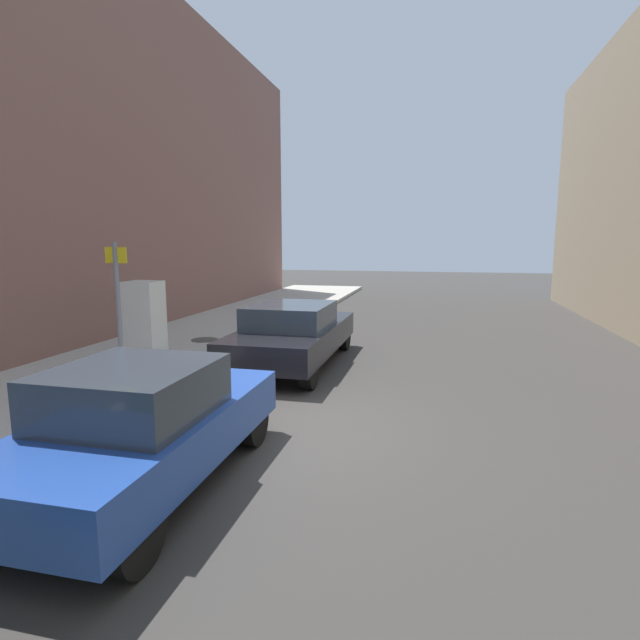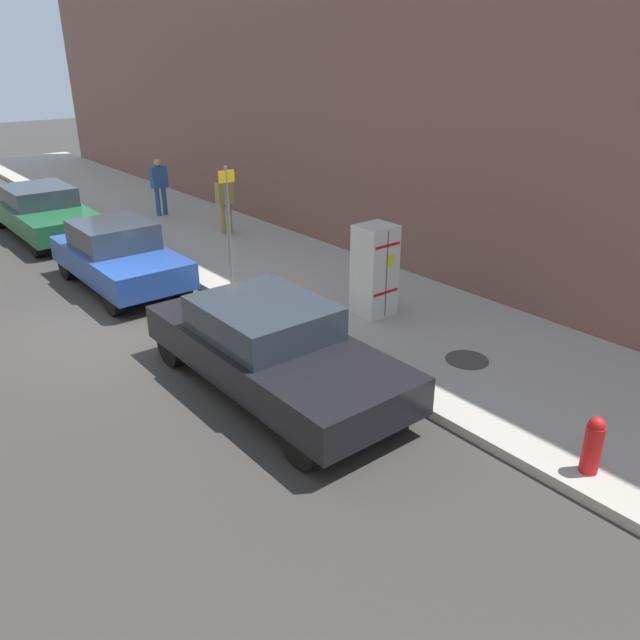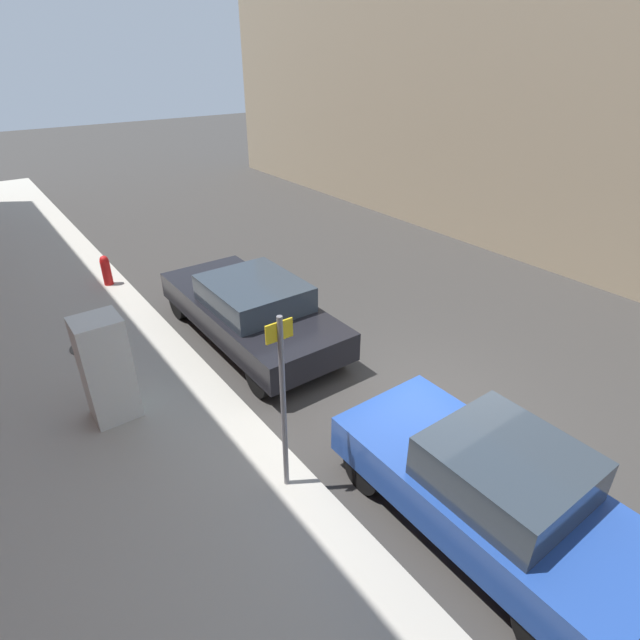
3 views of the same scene
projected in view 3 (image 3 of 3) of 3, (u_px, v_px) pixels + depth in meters
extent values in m
plane|color=#383533|center=(420.00, 411.00, 8.35)|extent=(80.00, 80.00, 0.00)
cube|color=#B2ADA0|center=(166.00, 545.00, 6.02)|extent=(4.13, 44.00, 0.15)
cube|color=silver|center=(106.00, 369.00, 7.66)|extent=(0.69, 0.63, 1.74)
cube|color=black|center=(100.00, 360.00, 7.88)|extent=(0.01, 0.01, 1.66)
cube|color=yellow|center=(91.00, 348.00, 7.72)|extent=(0.16, 0.01, 0.22)
cube|color=red|center=(93.00, 329.00, 7.62)|extent=(0.62, 0.01, 0.05)
cube|color=red|center=(105.00, 378.00, 8.05)|extent=(0.62, 0.01, 0.05)
cylinder|color=#47443F|center=(89.00, 346.00, 9.87)|extent=(0.70, 0.70, 0.02)
cylinder|color=slate|center=(283.00, 408.00, 6.17)|extent=(0.07, 0.07, 2.58)
cube|color=yellow|center=(279.00, 331.00, 5.66)|extent=(0.36, 0.02, 0.24)
cylinder|color=red|center=(107.00, 272.00, 12.32)|extent=(0.22, 0.22, 0.63)
sphere|color=red|center=(104.00, 260.00, 12.16)|extent=(0.20, 0.20, 0.20)
cube|color=#23479E|center=(485.00, 492.00, 6.06)|extent=(1.72, 3.89, 0.55)
cube|color=#2D3842|center=(507.00, 468.00, 5.66)|extent=(1.52, 1.63, 0.55)
cylinder|color=black|center=(365.00, 468.00, 6.77)|extent=(0.22, 0.67, 0.67)
cylinder|color=black|center=(438.00, 426.00, 7.53)|extent=(0.22, 0.67, 0.67)
cylinder|color=black|center=(548.00, 635.00, 4.85)|extent=(0.22, 0.67, 0.67)
cylinder|color=black|center=(621.00, 555.00, 5.61)|extent=(0.22, 0.67, 0.67)
cube|color=black|center=(250.00, 312.00, 10.16)|extent=(1.89, 4.72, 0.55)
cube|color=#2D3842|center=(254.00, 293.00, 9.74)|extent=(1.67, 1.98, 0.50)
cylinder|color=black|center=(179.00, 303.00, 11.11)|extent=(0.22, 0.68, 0.68)
cylinder|color=black|center=(244.00, 285.00, 11.96)|extent=(0.22, 0.68, 0.68)
cylinder|color=black|center=(260.00, 378.00, 8.61)|extent=(0.22, 0.68, 0.68)
cylinder|color=black|center=(334.00, 348.00, 9.46)|extent=(0.22, 0.68, 0.68)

